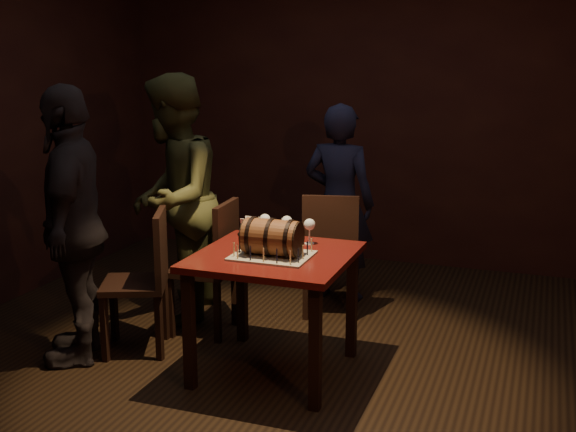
{
  "coord_description": "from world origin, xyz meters",
  "views": [
    {
      "loc": [
        1.4,
        -3.93,
        1.92
      ],
      "look_at": [
        -0.04,
        0.05,
        0.95
      ],
      "focal_mm": 45.0,
      "sensor_mm": 36.0,
      "label": 1
    }
  ],
  "objects_px": {
    "pub_table": "(274,271)",
    "pint_of_ale": "(258,233)",
    "wine_glass_left": "(265,221)",
    "chair_back": "(331,248)",
    "person_back": "(339,203)",
    "wine_glass_right": "(309,226)",
    "wine_glass_mid": "(287,223)",
    "barrel_cake": "(272,237)",
    "person_left_front": "(73,225)",
    "chair_left_rear": "(213,260)",
    "person_left_rear": "(173,200)",
    "chair_left_front": "(146,274)"
  },
  "relations": [
    {
      "from": "wine_glass_right",
      "to": "person_left_front",
      "type": "xyz_separation_m",
      "value": [
        -1.37,
        -0.5,
        0.0
      ]
    },
    {
      "from": "wine_glass_left",
      "to": "wine_glass_mid",
      "type": "height_order",
      "value": "same"
    },
    {
      "from": "wine_glass_mid",
      "to": "person_left_rear",
      "type": "height_order",
      "value": "person_left_rear"
    },
    {
      "from": "wine_glass_right",
      "to": "person_left_front",
      "type": "relative_size",
      "value": 0.09
    },
    {
      "from": "chair_left_rear",
      "to": "barrel_cake",
      "type": "bearing_deg",
      "value": -39.09
    },
    {
      "from": "pub_table",
      "to": "person_left_rear",
      "type": "bearing_deg",
      "value": 148.84
    },
    {
      "from": "wine_glass_mid",
      "to": "person_back",
      "type": "bearing_deg",
      "value": 89.18
    },
    {
      "from": "person_left_rear",
      "to": "person_left_front",
      "type": "height_order",
      "value": "person_left_rear"
    },
    {
      "from": "wine_glass_right",
      "to": "person_left_rear",
      "type": "height_order",
      "value": "person_left_rear"
    },
    {
      "from": "wine_glass_left",
      "to": "person_back",
      "type": "height_order",
      "value": "person_back"
    },
    {
      "from": "wine_glass_right",
      "to": "person_left_front",
      "type": "bearing_deg",
      "value": -160.12
    },
    {
      "from": "pub_table",
      "to": "barrel_cake",
      "type": "relative_size",
      "value": 2.34
    },
    {
      "from": "chair_left_front",
      "to": "wine_glass_mid",
      "type": "bearing_deg",
      "value": 18.01
    },
    {
      "from": "chair_back",
      "to": "chair_left_front",
      "type": "relative_size",
      "value": 1.0
    },
    {
      "from": "wine_glass_mid",
      "to": "chair_back",
      "type": "xyz_separation_m",
      "value": [
        0.08,
        0.71,
        -0.34
      ]
    },
    {
      "from": "pint_of_ale",
      "to": "person_back",
      "type": "relative_size",
      "value": 0.1
    },
    {
      "from": "pub_table",
      "to": "person_back",
      "type": "height_order",
      "value": "person_back"
    },
    {
      "from": "pub_table",
      "to": "wine_glass_right",
      "type": "height_order",
      "value": "wine_glass_right"
    },
    {
      "from": "barrel_cake",
      "to": "wine_glass_left",
      "type": "distance_m",
      "value": 0.42
    },
    {
      "from": "chair_left_rear",
      "to": "wine_glass_right",
      "type": "bearing_deg",
      "value": -12.77
    },
    {
      "from": "wine_glass_left",
      "to": "person_back",
      "type": "bearing_deg",
      "value": 81.75
    },
    {
      "from": "chair_left_front",
      "to": "pint_of_ale",
      "type": "bearing_deg",
      "value": 11.43
    },
    {
      "from": "wine_glass_right",
      "to": "chair_left_rear",
      "type": "relative_size",
      "value": 0.17
    },
    {
      "from": "chair_left_front",
      "to": "person_left_front",
      "type": "distance_m",
      "value": 0.55
    },
    {
      "from": "wine_glass_left",
      "to": "chair_back",
      "type": "bearing_deg",
      "value": 72.28
    },
    {
      "from": "pint_of_ale",
      "to": "chair_left_rear",
      "type": "relative_size",
      "value": 0.16
    },
    {
      "from": "wine_glass_mid",
      "to": "chair_left_rear",
      "type": "bearing_deg",
      "value": 166.39
    },
    {
      "from": "chair_back",
      "to": "barrel_cake",
      "type": "bearing_deg",
      "value": -91.9
    },
    {
      "from": "pub_table",
      "to": "pint_of_ale",
      "type": "bearing_deg",
      "value": 135.29
    },
    {
      "from": "wine_glass_mid",
      "to": "chair_back",
      "type": "bearing_deg",
      "value": 83.68
    },
    {
      "from": "barrel_cake",
      "to": "wine_glass_right",
      "type": "distance_m",
      "value": 0.36
    },
    {
      "from": "wine_glass_left",
      "to": "chair_back",
      "type": "height_order",
      "value": "chair_back"
    },
    {
      "from": "person_left_front",
      "to": "person_back",
      "type": "bearing_deg",
      "value": 118.64
    },
    {
      "from": "wine_glass_mid",
      "to": "chair_left_rear",
      "type": "distance_m",
      "value": 0.7
    },
    {
      "from": "wine_glass_left",
      "to": "person_left_front",
      "type": "height_order",
      "value": "person_left_front"
    },
    {
      "from": "pub_table",
      "to": "chair_left_front",
      "type": "distance_m",
      "value": 0.9
    },
    {
      "from": "barrel_cake",
      "to": "chair_left_front",
      "type": "xyz_separation_m",
      "value": [
        -0.9,
        0.09,
        -0.35
      ]
    },
    {
      "from": "person_back",
      "to": "chair_left_front",
      "type": "bearing_deg",
      "value": 61.51
    },
    {
      "from": "barrel_cake",
      "to": "chair_left_rear",
      "type": "xyz_separation_m",
      "value": [
        -0.63,
        0.51,
        -0.35
      ]
    },
    {
      "from": "pub_table",
      "to": "chair_left_rear",
      "type": "xyz_separation_m",
      "value": [
        -0.62,
        0.45,
        -0.12
      ]
    },
    {
      "from": "wine_glass_right",
      "to": "person_back",
      "type": "xyz_separation_m",
      "value": [
        -0.14,
        1.17,
        -0.1
      ]
    },
    {
      "from": "wine_glass_left",
      "to": "person_left_front",
      "type": "xyz_separation_m",
      "value": [
        -1.07,
        -0.53,
        0.0
      ]
    },
    {
      "from": "pub_table",
      "to": "person_left_front",
      "type": "relative_size",
      "value": 0.52
    },
    {
      "from": "pub_table",
      "to": "wine_glass_mid",
      "type": "xyz_separation_m",
      "value": [
        -0.03,
        0.3,
        0.23
      ]
    },
    {
      "from": "wine_glass_mid",
      "to": "person_back",
      "type": "xyz_separation_m",
      "value": [
        0.02,
        1.14,
        -0.1
      ]
    },
    {
      "from": "person_back",
      "to": "chair_back",
      "type": "bearing_deg",
      "value": 101.64
    },
    {
      "from": "chair_left_front",
      "to": "person_left_rear",
      "type": "relative_size",
      "value": 0.52
    },
    {
      "from": "person_left_rear",
      "to": "person_left_front",
      "type": "xyz_separation_m",
      "value": [
        -0.24,
        -0.83,
        -0.02
      ]
    },
    {
      "from": "wine_glass_left",
      "to": "pint_of_ale",
      "type": "distance_m",
      "value": 0.14
    },
    {
      "from": "chair_left_rear",
      "to": "person_left_rear",
      "type": "bearing_deg",
      "value": 157.1
    }
  ]
}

